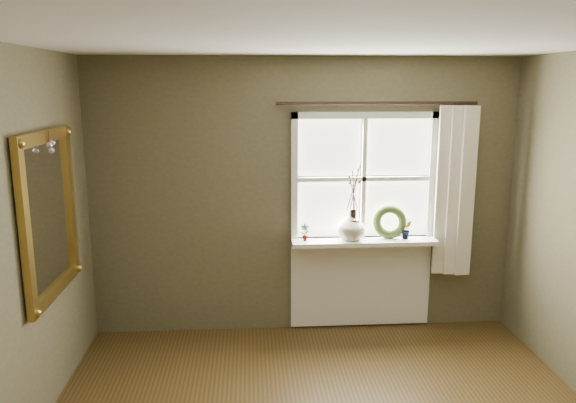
# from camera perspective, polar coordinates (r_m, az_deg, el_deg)

# --- Properties ---
(ceiling) EXTENTS (4.50, 4.50, 0.00)m
(ceiling) POSITION_cam_1_polar(r_m,az_deg,el_deg) (2.95, 6.36, 16.63)
(ceiling) COLOR silver
(ceiling) RESTS_ON ground
(wall_back) EXTENTS (4.00, 0.10, 2.60)m
(wall_back) POSITION_cam_1_polar(r_m,az_deg,el_deg) (5.33, 1.65, 0.48)
(wall_back) COLOR brown
(wall_back) RESTS_ON ground
(window_frame) EXTENTS (1.36, 0.06, 1.24)m
(window_frame) POSITION_cam_1_polar(r_m,az_deg,el_deg) (5.31, 7.66, 2.31)
(window_frame) COLOR white
(window_frame) RESTS_ON wall_back
(window_sill) EXTENTS (1.36, 0.26, 0.04)m
(window_sill) POSITION_cam_1_polar(r_m,az_deg,el_deg) (5.33, 7.72, -4.04)
(window_sill) COLOR white
(window_sill) RESTS_ON wall_back
(window_apron) EXTENTS (1.36, 0.04, 0.88)m
(window_apron) POSITION_cam_1_polar(r_m,az_deg,el_deg) (5.57, 7.37, -8.09)
(window_apron) COLOR white
(window_apron) RESTS_ON ground
(dark_jug) EXTENTS (0.15, 0.15, 0.20)m
(dark_jug) POSITION_cam_1_polar(r_m,az_deg,el_deg) (5.28, 6.58, -2.85)
(dark_jug) COLOR black
(dark_jug) RESTS_ON window_sill
(cream_vase) EXTENTS (0.33, 0.33, 0.27)m
(cream_vase) POSITION_cam_1_polar(r_m,az_deg,el_deg) (5.26, 6.40, -2.44)
(cream_vase) COLOR beige
(cream_vase) RESTS_ON window_sill
(wreath) EXTENTS (0.33, 0.18, 0.33)m
(wreath) POSITION_cam_1_polar(r_m,az_deg,el_deg) (5.39, 10.28, -2.41)
(wreath) COLOR #384A21
(wreath) RESTS_ON window_sill
(potted_plant_left) EXTENTS (0.09, 0.06, 0.16)m
(potted_plant_left) POSITION_cam_1_polar(r_m,az_deg,el_deg) (5.22, 1.71, -3.13)
(potted_plant_left) COLOR #384A21
(potted_plant_left) RESTS_ON window_sill
(potted_plant_right) EXTENTS (0.10, 0.09, 0.18)m
(potted_plant_right) POSITION_cam_1_polar(r_m,az_deg,el_deg) (5.40, 11.96, -2.80)
(potted_plant_right) COLOR #384A21
(potted_plant_right) RESTS_ON window_sill
(curtain) EXTENTS (0.36, 0.12, 1.59)m
(curtain) POSITION_cam_1_polar(r_m,az_deg,el_deg) (5.47, 16.50, 0.98)
(curtain) COLOR silver
(curtain) RESTS_ON wall_back
(curtain_rod) EXTENTS (1.84, 0.03, 0.03)m
(curtain_rod) POSITION_cam_1_polar(r_m,az_deg,el_deg) (5.20, 9.10, 9.83)
(curtain_rod) COLOR black
(curtain_rod) RESTS_ON wall_back
(gilt_mirror) EXTENTS (0.10, 1.02, 1.21)m
(gilt_mirror) POSITION_cam_1_polar(r_m,az_deg,el_deg) (4.40, -23.08, -1.19)
(gilt_mirror) COLOR white
(gilt_mirror) RESTS_ON wall_left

